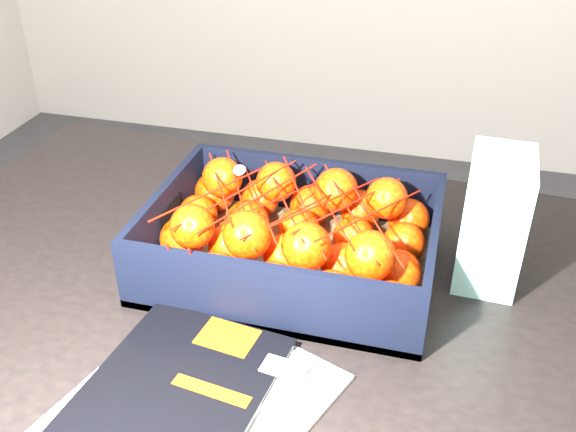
% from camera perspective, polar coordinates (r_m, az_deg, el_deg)
% --- Properties ---
extents(table, '(1.25, 0.88, 0.75)m').
position_cam_1_polar(table, '(1.07, -2.82, -9.16)').
color(table, black).
rests_on(table, ground).
extents(magazine_stack, '(0.35, 0.34, 0.02)m').
position_cam_1_polar(magazine_stack, '(0.82, -8.83, -15.51)').
color(magazine_stack, silver).
rests_on(magazine_stack, table).
extents(produce_crate, '(0.43, 0.32, 0.11)m').
position_cam_1_polar(produce_crate, '(1.01, 0.44, -2.86)').
color(produce_crate, brown).
rests_on(produce_crate, table).
extents(clementine_heap, '(0.40, 0.30, 0.12)m').
position_cam_1_polar(clementine_heap, '(0.99, 0.32, -1.62)').
color(clementine_heap, red).
rests_on(clementine_heap, produce_crate).
extents(mesh_net, '(0.35, 0.28, 0.10)m').
position_cam_1_polar(mesh_net, '(0.95, -0.06, 1.03)').
color(mesh_net, red).
rests_on(mesh_net, clementine_heap).
extents(retail_carton, '(0.09, 0.14, 0.20)m').
position_cam_1_polar(retail_carton, '(1.00, 17.50, -0.29)').
color(retail_carton, white).
rests_on(retail_carton, table).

